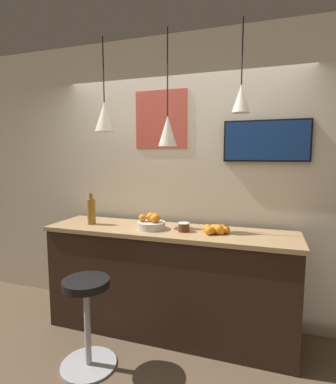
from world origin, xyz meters
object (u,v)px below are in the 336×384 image
mounted_tv (266,141)px  bar_stool (87,311)px  juice_bottle (91,211)px  spread_jar (184,227)px  fruit_bowl (151,223)px

mounted_tv → bar_stool: bearing=-142.1°
juice_bottle → spread_jar: juice_bottle is taller
spread_jar → mounted_tv: mounted_tv is taller
fruit_bowl → mounted_tv: 1.31m
bar_stool → fruit_bowl: bearing=63.5°
fruit_bowl → juice_bottle: juice_bottle is taller
bar_stool → juice_bottle: 0.98m
spread_jar → bar_stool: bearing=-135.1°
bar_stool → fruit_bowl: size_ratio=2.75×
bar_stool → fruit_bowl: (0.31, 0.62, 0.60)m
juice_bottle → mounted_tv: bearing=13.5°
juice_bottle → mounted_tv: 1.82m
bar_stool → juice_bottle: (-0.34, 0.62, 0.68)m
juice_bottle → spread_jar: 0.96m
mounted_tv → juice_bottle: bearing=-166.5°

